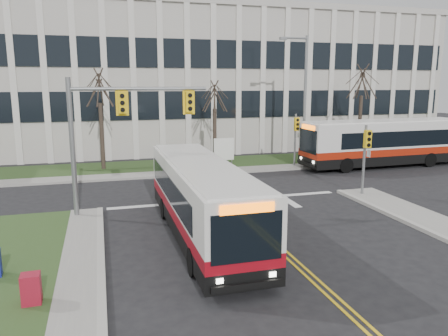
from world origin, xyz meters
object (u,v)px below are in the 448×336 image
at_px(bus_cross, 384,144).
at_px(newspaper_box_red, 31,291).
at_px(directory_sign, 224,150).
at_px(bus_main, 202,201).
at_px(streetlight, 303,93).

height_order(bus_cross, newspaper_box_red, bus_cross).
distance_m(directory_sign, newspaper_box_red, 21.22).
bearing_deg(bus_main, streetlight, 50.85).
relative_size(bus_cross, newspaper_box_red, 12.89).
xyz_separation_m(bus_cross, newspaper_box_red, (-21.57, -14.87, -1.16)).
distance_m(directory_sign, bus_main, 15.04).
bearing_deg(bus_cross, newspaper_box_red, -57.39).
bearing_deg(directory_sign, bus_main, -109.17).
bearing_deg(newspaper_box_red, directory_sign, 57.89).
xyz_separation_m(streetlight, directory_sign, (-5.53, 1.30, -4.02)).
relative_size(streetlight, bus_cross, 0.75).
bearing_deg(bus_cross, streetlight, -113.97).
bearing_deg(streetlight, newspaper_box_red, -133.39).
distance_m(streetlight, directory_sign, 6.96).
distance_m(bus_cross, newspaper_box_red, 26.23).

